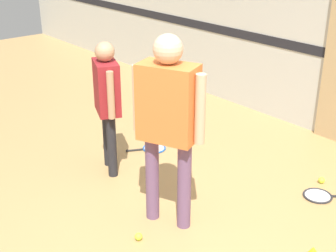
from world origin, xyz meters
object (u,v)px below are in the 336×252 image
object	(u,v)px
person_instructor	(168,113)
person_student_left	(107,94)
racket_second_spare	(153,148)
racket_spare_on_floor	(320,196)
tennis_ball_near_instructor	(139,237)
tennis_ball_by_spare_racket	(322,180)

from	to	relation	value
person_instructor	person_student_left	distance (m)	1.14
person_instructor	racket_second_spare	size ratio (longest dim) A/B	3.44
person_student_left	racket_second_spare	xyz separation A→B (m)	(-0.10, 0.65, -0.85)
racket_spare_on_floor	tennis_ball_near_instructor	xyz separation A→B (m)	(-0.60, -1.74, 0.02)
racket_spare_on_floor	racket_second_spare	distance (m)	1.95
racket_spare_on_floor	tennis_ball_near_instructor	bearing A→B (deg)	-155.01
person_instructor	racket_second_spare	bearing A→B (deg)	123.37
person_student_left	tennis_ball_by_spare_racket	distance (m)	2.34
racket_spare_on_floor	racket_second_spare	bearing A→B (deg)	151.49
racket_second_spare	tennis_ball_by_spare_racket	xyz separation A→B (m)	(1.72, 0.82, 0.02)
racket_second_spare	tennis_ball_near_instructor	world-z (taller)	tennis_ball_near_instructor
person_student_left	tennis_ball_by_spare_racket	bearing A→B (deg)	65.89
racket_spare_on_floor	tennis_ball_by_spare_racket	bearing A→B (deg)	74.23
person_instructor	racket_spare_on_floor	xyz separation A→B (m)	(0.65, 1.38, -1.03)
person_instructor	person_student_left	xyz separation A→B (m)	(-1.11, 0.15, -0.18)
racket_spare_on_floor	tennis_ball_by_spare_racket	xyz separation A→B (m)	(-0.14, 0.24, 0.02)
racket_spare_on_floor	person_student_left	bearing A→B (deg)	168.98
tennis_ball_by_spare_racket	person_instructor	bearing A→B (deg)	-107.58
person_student_left	tennis_ball_by_spare_racket	size ratio (longest dim) A/B	21.09
tennis_ball_near_instructor	tennis_ball_by_spare_racket	distance (m)	2.03
person_instructor	racket_second_spare	xyz separation A→B (m)	(-1.21, 0.79, -1.03)
racket_spare_on_floor	tennis_ball_near_instructor	size ratio (longest dim) A/B	7.20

